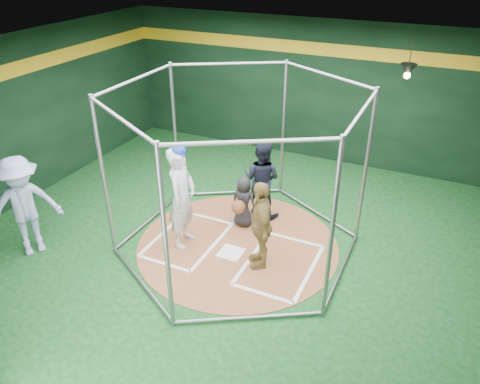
% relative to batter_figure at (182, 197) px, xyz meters
% --- Properties ---
extents(room_shell, '(10.10, 9.10, 3.53)m').
position_rel_batter_figure_xyz_m(room_shell, '(0.95, 0.37, 0.74)').
color(room_shell, '#0C3713').
rests_on(room_shell, ground).
extents(clay_disc, '(3.80, 3.80, 0.01)m').
position_rel_batter_figure_xyz_m(clay_disc, '(0.95, 0.36, -1.01)').
color(clay_disc, '#955A36').
rests_on(clay_disc, ground).
extents(home_plate, '(0.43, 0.43, 0.01)m').
position_rel_batter_figure_xyz_m(home_plate, '(0.95, 0.06, -1.00)').
color(home_plate, white).
rests_on(home_plate, clay_disc).
extents(batter_box_left, '(1.17, 1.77, 0.01)m').
position_rel_batter_figure_xyz_m(batter_box_left, '(-0.00, 0.11, -1.00)').
color(batter_box_left, white).
rests_on(batter_box_left, clay_disc).
extents(batter_box_right, '(1.17, 1.77, 0.01)m').
position_rel_batter_figure_xyz_m(batter_box_right, '(1.90, 0.11, -1.00)').
color(batter_box_right, white).
rests_on(batter_box_right, clay_disc).
extents(batting_cage, '(4.05, 4.67, 3.00)m').
position_rel_batter_figure_xyz_m(batting_cage, '(0.95, 0.36, 0.48)').
color(batting_cage, gray).
rests_on(batting_cage, ground).
extents(pendant_lamp_near, '(0.34, 0.34, 0.90)m').
position_rel_batter_figure_xyz_m(pendant_lamp_near, '(3.15, 3.96, 1.72)').
color(pendant_lamp_near, black).
rests_on(pendant_lamp_near, room_shell).
extents(batter_figure, '(0.56, 0.77, 2.03)m').
position_rel_batter_figure_xyz_m(batter_figure, '(0.00, 0.00, 0.00)').
color(batter_figure, '#BBBCC2').
rests_on(batter_figure, clay_disc).
extents(visitor_leopard, '(0.83, 1.03, 1.63)m').
position_rel_batter_figure_xyz_m(visitor_leopard, '(1.55, 0.01, -0.19)').
color(visitor_leopard, tan).
rests_on(visitor_leopard, clay_disc).
extents(catcher_figure, '(0.54, 0.58, 1.06)m').
position_rel_batter_figure_xyz_m(catcher_figure, '(0.76, 1.03, -0.47)').
color(catcher_figure, black).
rests_on(catcher_figure, clay_disc).
extents(umpire, '(0.82, 0.65, 1.63)m').
position_rel_batter_figure_xyz_m(umpire, '(0.91, 1.59, -0.19)').
color(umpire, black).
rests_on(umpire, clay_disc).
extents(bystander_blue, '(1.27, 1.43, 1.91)m').
position_rel_batter_figure_xyz_m(bystander_blue, '(-2.41, -1.40, -0.06)').
color(bystander_blue, '#93A1C3').
rests_on(bystander_blue, ground).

